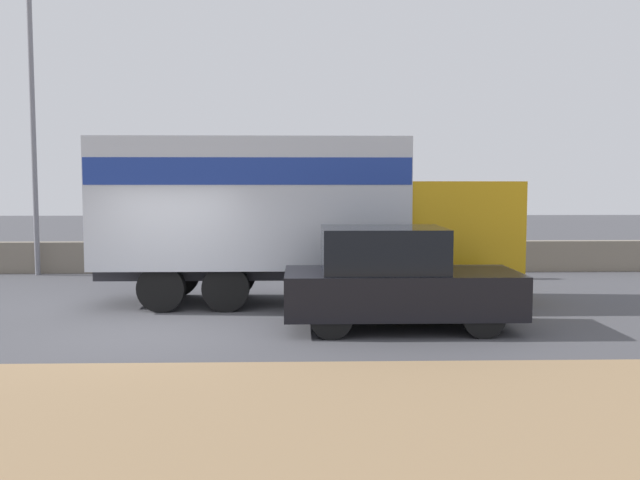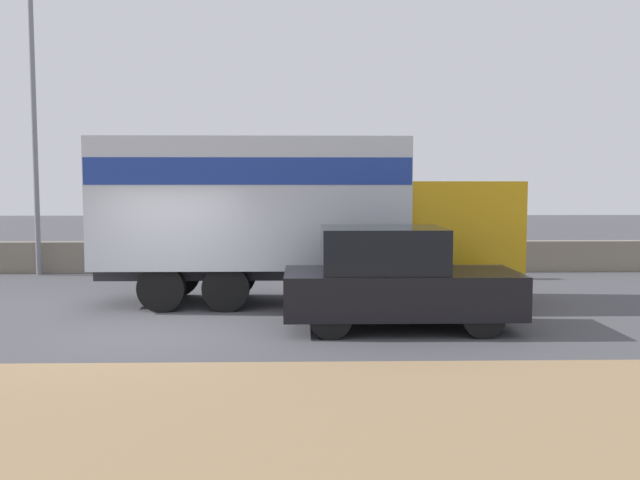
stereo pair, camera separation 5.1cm
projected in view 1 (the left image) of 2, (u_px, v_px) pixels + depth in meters
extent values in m
plane|color=#47474C|center=(155.00, 332.00, 11.96)|extent=(80.00, 80.00, 0.00)
cube|color=#937551|center=(23.00, 466.00, 6.28)|extent=(60.00, 6.97, 0.04)
cube|color=gray|center=(212.00, 257.00, 19.67)|extent=(60.00, 0.35, 0.85)
cylinder|color=slate|center=(33.00, 126.00, 18.82)|extent=(0.14, 0.14, 7.93)
cube|color=gold|center=(456.00, 232.00, 14.79)|extent=(2.22, 2.24, 2.11)
cube|color=black|center=(509.00, 212.00, 14.78)|extent=(0.06, 1.91, 0.93)
cube|color=#2D2D33|center=(253.00, 271.00, 14.73)|extent=(6.23, 1.27, 0.25)
cube|color=silver|center=(253.00, 202.00, 14.62)|extent=(6.23, 2.31, 2.58)
cube|color=navy|center=(252.00, 172.00, 14.57)|extent=(6.20, 2.33, 0.52)
cylinder|color=black|center=(446.00, 274.00, 15.82)|extent=(0.92, 0.28, 0.92)
cylinder|color=black|center=(466.00, 287.00, 13.92)|extent=(0.92, 0.28, 0.92)
cylinder|color=black|center=(178.00, 275.00, 15.65)|extent=(0.92, 0.28, 0.92)
cylinder|color=black|center=(161.00, 288.00, 13.76)|extent=(0.92, 0.28, 0.92)
cylinder|color=black|center=(235.00, 275.00, 15.69)|extent=(0.92, 0.28, 0.92)
cylinder|color=black|center=(226.00, 288.00, 13.79)|extent=(0.92, 0.28, 0.92)
cube|color=black|center=(401.00, 292.00, 12.16)|extent=(3.96, 1.77, 0.73)
cube|color=black|center=(383.00, 249.00, 12.09)|extent=(2.06, 1.63, 0.75)
cylinder|color=black|center=(462.00, 301.00, 12.98)|extent=(0.70, 0.20, 0.70)
cylinder|color=black|center=(484.00, 317.00, 11.46)|extent=(0.70, 0.20, 0.70)
cylinder|color=black|center=(327.00, 301.00, 12.91)|extent=(0.70, 0.20, 0.70)
cylinder|color=black|center=(331.00, 317.00, 11.39)|extent=(0.70, 0.20, 0.70)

